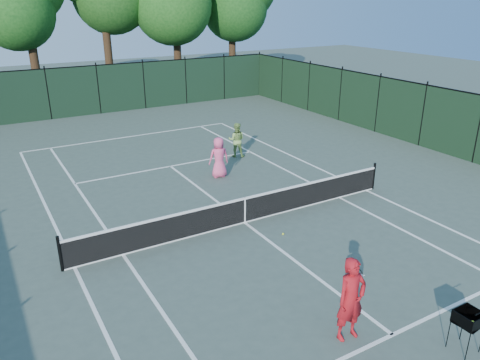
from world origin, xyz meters
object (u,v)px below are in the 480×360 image
player_green (236,140)px  loose_ball_midcourt (283,234)px  ball_hopper (469,318)px  player_pink (219,157)px  loose_ball_near_cart (461,310)px  coach (351,299)px

player_green → loose_ball_midcourt: player_green is taller
ball_hopper → player_pink: bearing=82.0°
loose_ball_near_cart → loose_ball_midcourt: (-1.42, 5.29, 0.00)m
loose_ball_midcourt → coach: bearing=-108.1°
player_pink → loose_ball_midcourt: bearing=93.2°
coach → ball_hopper: bearing=-37.3°
player_green → loose_ball_midcourt: size_ratio=23.60×
player_pink → loose_ball_near_cart: player_pink is taller
player_green → loose_ball_near_cart: bearing=118.3°
coach → player_pink: size_ratio=1.15×
loose_ball_near_cart → loose_ball_midcourt: same height
player_green → ball_hopper: 13.78m
loose_ball_near_cart → ball_hopper: bearing=-142.6°
coach → loose_ball_midcourt: coach is taller
player_green → loose_ball_midcourt: bearing=104.4°
player_green → ball_hopper: size_ratio=1.68×
ball_hopper → loose_ball_near_cart: 1.58m
coach → loose_ball_midcourt: bearing=74.9°
player_green → ball_hopper: bearing=114.1°
coach → loose_ball_near_cart: coach is taller
loose_ball_midcourt → loose_ball_near_cart: bearing=-75.0°
loose_ball_near_cart → loose_ball_midcourt: 5.47m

